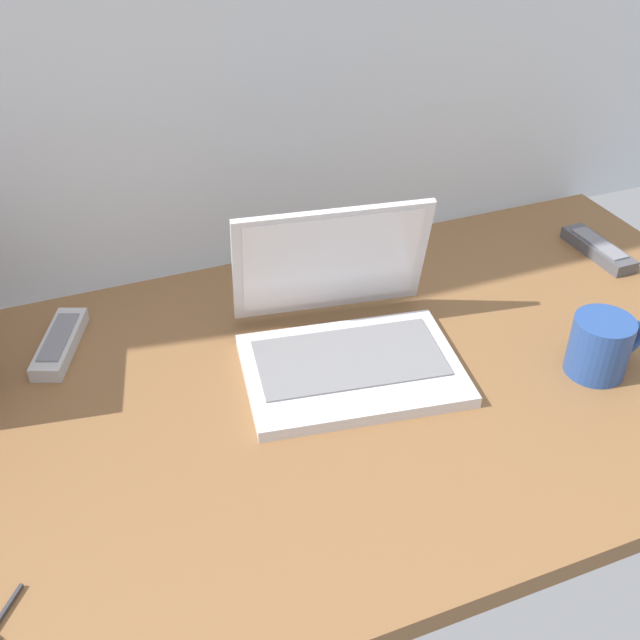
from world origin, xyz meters
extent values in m
cube|color=brown|center=(0.00, 0.00, 0.01)|extent=(1.60, 0.76, 0.03)
cube|color=silver|center=(0.11, 0.01, 0.04)|extent=(0.34, 0.27, 0.02)
cube|color=slate|center=(0.11, 0.03, 0.05)|extent=(0.29, 0.18, 0.00)
cube|color=silver|center=(0.13, 0.15, 0.14)|extent=(0.31, 0.11, 0.20)
cube|color=white|center=(0.13, 0.14, 0.15)|extent=(0.27, 0.09, 0.17)
cylinder|color=#26478C|center=(0.44, -0.11, 0.08)|extent=(0.09, 0.09, 0.09)
torus|color=#26478C|center=(0.49, -0.11, 0.08)|extent=(0.06, 0.01, 0.06)
cylinder|color=brown|center=(0.44, -0.11, 0.11)|extent=(0.08, 0.08, 0.00)
cube|color=#4C4C51|center=(0.67, 0.16, 0.04)|extent=(0.05, 0.16, 0.02)
cube|color=slate|center=(0.67, 0.16, 0.05)|extent=(0.03, 0.12, 0.00)
cube|color=#B7B7B7|center=(-0.28, 0.23, 0.04)|extent=(0.10, 0.17, 0.02)
cube|color=slate|center=(-0.28, 0.23, 0.05)|extent=(0.07, 0.12, 0.00)
cube|color=#333338|center=(-0.38, -0.21, 0.03)|extent=(0.04, 0.05, 0.00)
camera|label=1|loc=(-0.25, -0.77, 0.74)|focal=42.70mm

